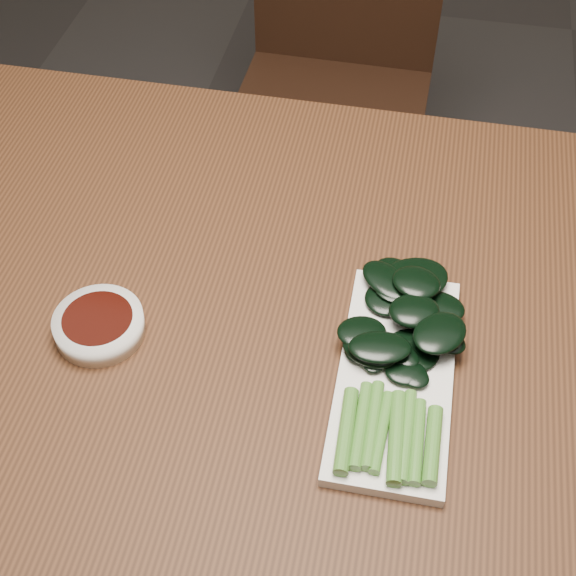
{
  "coord_description": "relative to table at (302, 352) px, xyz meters",
  "views": [
    {
      "loc": [
        0.1,
        -0.57,
        1.46
      ],
      "look_at": [
        -0.02,
        0.03,
        0.76
      ],
      "focal_mm": 50.0,
      "sensor_mm": 36.0,
      "label": 1
    }
  ],
  "objects": [
    {
      "name": "serving_plate",
      "position": [
        0.11,
        -0.07,
        0.08
      ],
      "size": [
        0.12,
        0.28,
        0.01
      ],
      "rotation": [
        0.0,
        0.0,
        0.01
      ],
      "color": "white",
      "rests_on": "table"
    },
    {
      "name": "sauce_bowl",
      "position": [
        -0.22,
        -0.07,
        0.09
      ],
      "size": [
        0.1,
        0.1,
        0.03
      ],
      "color": "white",
      "rests_on": "table"
    },
    {
      "name": "ground",
      "position": [
        0.0,
        0.0,
        -0.68
      ],
      "size": [
        6.0,
        6.0,
        0.0
      ],
      "primitive_type": "plane",
      "color": "#2C2A2A",
      "rests_on": "ground"
    },
    {
      "name": "gai_lan",
      "position": [
        0.11,
        -0.03,
        0.1
      ],
      "size": [
        0.15,
        0.31,
        0.03
      ],
      "color": "#508F31",
      "rests_on": "serving_plate"
    },
    {
      "name": "table",
      "position": [
        0.0,
        0.0,
        0.0
      ],
      "size": [
        1.4,
        0.8,
        0.75
      ],
      "color": "#482714",
      "rests_on": "ground"
    },
    {
      "name": "chair_far",
      "position": [
        -0.09,
        0.87,
        -0.19
      ],
      "size": [
        0.4,
        0.4,
        0.89
      ],
      "rotation": [
        0.0,
        0.0,
        -0.01
      ],
      "color": "black",
      "rests_on": "ground"
    }
  ]
}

